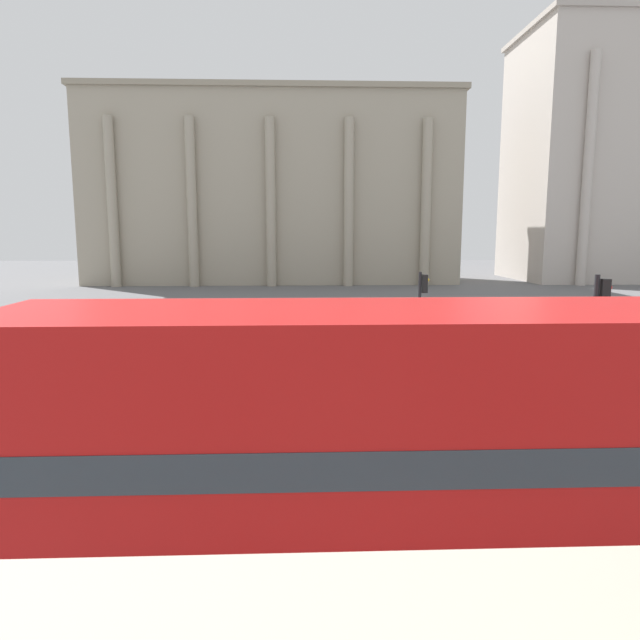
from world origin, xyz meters
The scene contains 6 objects.
double_decker_bus centered at (0.63, 4.91, 2.27)m, with size 10.56×2.68×4.08m.
plaza_building_left centered at (-3.26, 56.76, 9.21)m, with size 36.47×11.53×18.41m.
traffic_light_near centered at (6.17, 10.76, 2.64)m, with size 0.42×0.24×4.06m.
traffic_light_mid centered at (3.92, 19.40, 2.31)m, with size 0.42×0.24×3.52m.
pedestrian_white centered at (-1.48, 24.13, 0.95)m, with size 0.32×0.32×1.65m.
pedestrian_grey centered at (1.01, 26.67, 0.96)m, with size 0.32×0.32×1.67m.
Camera 1 is at (-0.82, -2.12, 5.03)m, focal length 32.00 mm.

